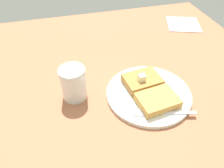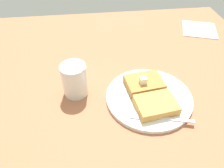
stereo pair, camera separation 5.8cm
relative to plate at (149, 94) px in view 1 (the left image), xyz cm
name	(u,v)px [view 1 (the left image)]	position (x,y,z in cm)	size (l,w,h in cm)	color
table_surface	(107,105)	(-0.28, -11.94, -1.57)	(113.81, 113.81, 1.85)	#A26141
plate	(149,94)	(0.00, 0.00, 0.00)	(23.61, 23.61, 1.14)	silver
toast_slice_left	(142,81)	(-4.20, -0.56, 1.67)	(7.75, 10.23, 2.34)	#AA7439
toast_slice_middle	(158,100)	(4.20, 0.56, 1.67)	(7.75, 10.23, 2.34)	gold
butter_pat_primary	(142,78)	(-3.23, -1.27, 3.77)	(1.86, 1.67, 1.86)	#F1F0C3
fork	(161,113)	(7.58, 0.09, 0.68)	(5.42, 15.84, 0.36)	silver
syrup_jar	(74,84)	(-5.40, -19.96, 3.86)	(7.10, 7.10, 9.43)	#471F05
napkin	(183,24)	(-36.12, 30.36, -0.49)	(13.50, 13.27, 0.30)	beige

